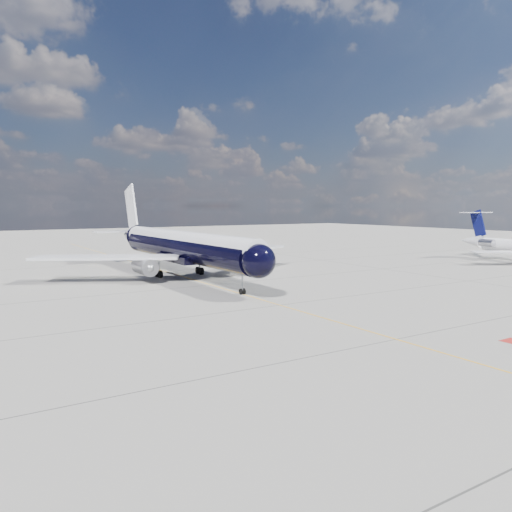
# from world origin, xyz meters

# --- Properties ---
(ground) EXTENTS (320.00, 320.00, 0.00)m
(ground) POSITION_xyz_m (0.00, 30.00, 0.00)
(ground) COLOR gray
(ground) RESTS_ON ground
(taxiway_centerline) EXTENTS (0.16, 160.00, 0.01)m
(taxiway_centerline) POSITION_xyz_m (0.00, 25.00, 0.00)
(taxiway_centerline) COLOR #F6AA0C
(taxiway_centerline) RESTS_ON ground
(main_airliner) EXTENTS (38.86, 47.15, 13.66)m
(main_airliner) POSITION_xyz_m (-0.05, 34.41, 4.24)
(main_airliner) COLOR black
(main_airliner) RESTS_ON ground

